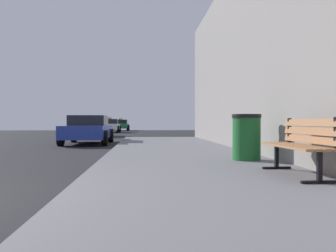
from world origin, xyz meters
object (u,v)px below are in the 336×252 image
object	(u,v)px
car_silver	(93,127)
car_white	(110,126)
bench	(301,142)
trash_bin	(246,137)
car_green	(121,125)
car_blue	(88,129)

from	to	relation	value
car_silver	car_white	size ratio (longest dim) A/B	0.90
bench	trash_bin	bearing A→B (deg)	94.47
car_silver	car_white	bearing A→B (deg)	-91.24
trash_bin	car_green	distance (m)	35.14
car_blue	car_green	world-z (taller)	car_green
bench	trash_bin	xyz separation A→B (m)	(-0.20, 2.27, -0.01)
car_silver	car_white	world-z (taller)	same
car_blue	car_white	size ratio (longest dim) A/B	0.98
car_silver	car_green	xyz separation A→B (m)	(0.77, 17.51, 0.00)
bench	trash_bin	distance (m)	2.28
car_blue	car_green	xyz separation A→B (m)	(-0.16, 26.09, 0.00)
bench	car_blue	xyz separation A→B (m)	(-4.89, 10.99, -0.02)
trash_bin	car_white	size ratio (longest dim) A/B	0.22
car_blue	car_green	size ratio (longest dim) A/B	0.97
trash_bin	car_green	bearing A→B (deg)	97.93
bench	car_green	xyz separation A→B (m)	(-5.05, 37.08, -0.02)
car_blue	car_white	bearing A→B (deg)	-87.75
bench	car_green	distance (m)	37.42
car_blue	car_silver	distance (m)	8.63
bench	trash_bin	world-z (taller)	trash_bin
car_silver	car_green	distance (m)	17.52
trash_bin	car_green	xyz separation A→B (m)	(-4.85, 34.81, -0.00)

